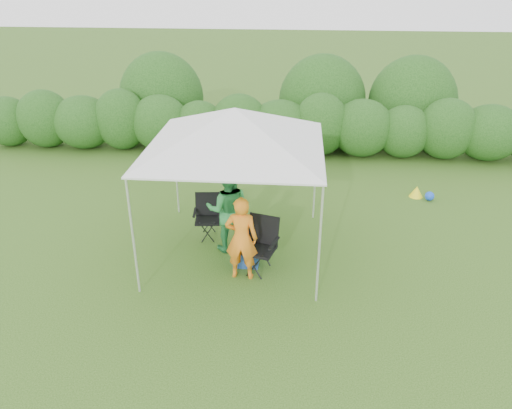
# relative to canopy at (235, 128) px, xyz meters

# --- Properties ---
(ground) EXTENTS (70.00, 70.00, 0.00)m
(ground) POSITION_rel_canopy_xyz_m (0.00, -0.50, -2.46)
(ground) COLOR #3E6520
(hedge) EXTENTS (16.67, 1.53, 1.80)m
(hedge) POSITION_rel_canopy_xyz_m (0.10, 5.50, -1.63)
(hedge) COLOR #28581B
(hedge) RESTS_ON ground
(canopy) EXTENTS (3.10, 3.10, 2.83)m
(canopy) POSITION_rel_canopy_xyz_m (0.00, 0.00, 0.00)
(canopy) COLOR silver
(canopy) RESTS_ON ground
(chair_right) EXTENTS (0.73, 0.70, 1.01)m
(chair_right) POSITION_rel_canopy_xyz_m (0.50, -0.60, -1.89)
(chair_right) COLOR black
(chair_right) RESTS_ON ground
(chair_left) EXTENTS (0.60, 0.55, 0.89)m
(chair_left) POSITION_rel_canopy_xyz_m (-0.65, 0.53, -1.96)
(chair_left) COLOR black
(chair_left) RESTS_ON ground
(man) EXTENTS (0.58, 0.40, 1.56)m
(man) POSITION_rel_canopy_xyz_m (0.19, -0.90, -1.68)
(man) COLOR orange
(man) RESTS_ON ground
(woman) EXTENTS (0.89, 0.72, 1.71)m
(woman) POSITION_rel_canopy_xyz_m (-0.17, 0.04, -1.60)
(woman) COLOR #2D8B45
(woman) RESTS_ON ground
(cooler) EXTENTS (0.49, 0.36, 0.41)m
(cooler) POSITION_rel_canopy_xyz_m (0.23, -0.50, -2.26)
(cooler) COLOR #214997
(cooler) RESTS_ON ground
(bottle) EXTENTS (0.07, 0.07, 0.25)m
(bottle) POSITION_rel_canopy_xyz_m (0.29, -0.54, -1.93)
(bottle) COLOR #592D0C
(bottle) RESTS_ON cooler
(lawn_toy) EXTENTS (0.54, 0.45, 0.27)m
(lawn_toy) POSITION_rel_canopy_xyz_m (4.04, 2.74, -2.33)
(lawn_toy) COLOR yellow
(lawn_toy) RESTS_ON ground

